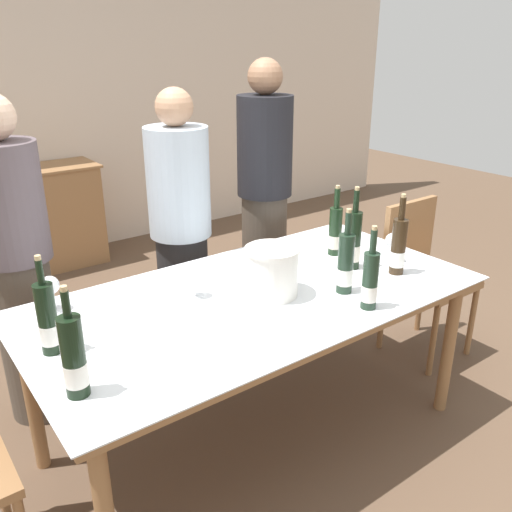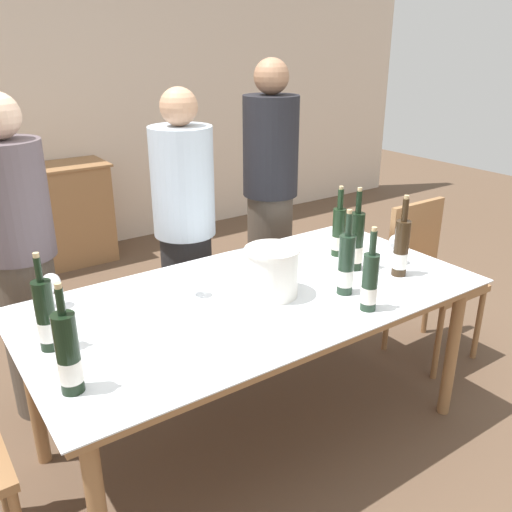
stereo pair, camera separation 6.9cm
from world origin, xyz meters
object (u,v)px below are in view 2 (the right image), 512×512
Objects in this scene: ice_bucket at (272,270)px; wine_bottle_4 at (370,283)px; chair_right_end at (427,269)px; wine_bottle_1 at (401,249)px; person_guest_left at (185,237)px; wine_glass_0 at (195,277)px; sideboard_cabinet at (14,223)px; wine_bottle_0 at (68,356)px; wine_bottle_6 at (46,317)px; wine_bottle_3 at (339,232)px; wine_glass_1 at (51,284)px; dining_table at (256,307)px; wine_glass_2 at (396,243)px; wine_bottle_5 at (346,266)px; person_host at (22,265)px; person_guest_right at (270,203)px; wine_bottle_2 at (356,242)px.

wine_bottle_4 is (0.24, -0.34, 0.01)m from ice_bucket.
ice_bucket reaches higher than chair_right_end.
person_guest_left is at bearing 122.64° from wine_bottle_1.
chair_right_end is at bearing -2.04° from wine_glass_0.
sideboard_cabinet is 2.07m from person_guest_left.
wine_bottle_0 reaches higher than wine_bottle_6.
sideboard_cabinet is 2.64m from wine_glass_0.
wine_bottle_3 is 2.45× the size of wine_glass_1.
chair_right_end is (2.03, -0.30, -0.33)m from wine_glass_1.
wine_bottle_0 is (-0.92, -0.20, 0.01)m from ice_bucket.
sideboard_cabinet reaches higher than dining_table.
wine_glass_2 is (0.77, -0.10, 0.17)m from dining_table.
wine_bottle_5 reaches higher than wine_bottle_4.
wine_bottle_4 is 0.17m from wine_bottle_5.
wine_bottle_3 is 0.23× the size of person_host.
wine_glass_0 is at bearing -84.76° from sideboard_cabinet.
dining_table is 0.51m from wine_bottle_4.
wine_bottle_1 is 0.24× the size of person_host.
wine_bottle_3 is 0.99× the size of wine_bottle_6.
wine_glass_0 is (-0.22, 0.14, 0.15)m from dining_table.
wine_glass_2 reaches higher than dining_table.
person_host reaches higher than wine_bottle_0.
chair_right_end is 0.58× the size of person_guest_left.
wine_bottle_1 is at bearing -0.14° from wine_bottle_5.
chair_right_end is at bearing 19.52° from wine_glass_2.
wine_glass_1 is at bearing 79.40° from wine_bottle_0.
wine_glass_2 is at bearing -66.55° from sideboard_cabinet.
wine_bottle_1 is 1.05× the size of wine_bottle_6.
wine_bottle_0 is at bearing -178.82° from wine_bottle_1.
person_guest_left is (-0.62, 0.96, -0.10)m from wine_bottle_1.
dining_table is 5.43× the size of wine_bottle_3.
person_host is at bearing -179.21° from person_guest_right.
wine_bottle_4 is 0.55m from wine_glass_2.
wine_bottle_2 is (0.49, 0.00, 0.02)m from ice_bucket.
dining_table is 5.11× the size of wine_bottle_1.
person_guest_left is at bearing 47.08° from wine_bottle_0.
person_guest_left is at bearing 102.08° from wine_bottle_4.
sideboard_cabinet is 11.94× the size of wine_glass_0.
wine_bottle_5 is (-0.35, 0.00, -0.00)m from wine_bottle_1.
person_guest_right is at bearing 50.60° from dining_table.
wine_bottle_0 is 0.24× the size of person_host.
wine_bottle_2 is 1.13× the size of wine_bottle_4.
wine_bottle_5 is at bearing 1.56° from wine_bottle_0.
wine_bottle_1 is 0.96m from wine_glass_0.
wine_bottle_2 is at bearing -32.87° from person_host.
ice_bucket is 1.08m from person_guest_right.
person_host is at bearing 160.33° from chair_right_end.
wine_glass_0 reaches higher than dining_table.
chair_right_end is at bearing 16.95° from wine_bottle_5.
wine_glass_0 is (-0.52, 0.51, -0.03)m from wine_bottle_4.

